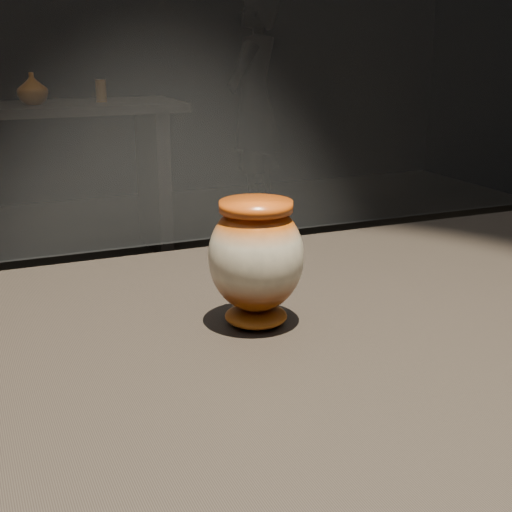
# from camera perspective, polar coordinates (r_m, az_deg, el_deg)

# --- Properties ---
(main_vase) EXTENTS (0.13, 0.13, 0.16)m
(main_vase) POSITION_cam_1_polar(r_m,az_deg,el_deg) (0.88, 0.00, -0.18)
(main_vase) COLOR #682C09
(main_vase) RESTS_ON display_plinth
(back_shelf) EXTENTS (2.00, 0.60, 0.90)m
(back_shelf) POSITION_cam_1_polar(r_m,az_deg,el_deg) (4.20, -19.67, 7.69)
(back_shelf) COLOR black
(back_shelf) RESTS_ON ground
(back_vase_mid) EXTENTS (0.23, 0.23, 0.17)m
(back_vase_mid) POSITION_cam_1_polar(r_m,az_deg,el_deg) (4.14, -17.46, 12.66)
(back_vase_mid) COLOR #682C09
(back_vase_mid) RESTS_ON back_shelf
(back_vase_right) EXTENTS (0.06, 0.06, 0.13)m
(back_vase_right) POSITION_cam_1_polar(r_m,az_deg,el_deg) (4.21, -12.29, 12.79)
(back_vase_right) COLOR #9A5616
(back_vase_right) RESTS_ON back_shelf
(visitor) EXTENTS (0.68, 0.67, 1.58)m
(visitor) POSITION_cam_1_polar(r_m,az_deg,el_deg) (5.44, -0.15, 12.23)
(visitor) COLOR black
(visitor) RESTS_ON ground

